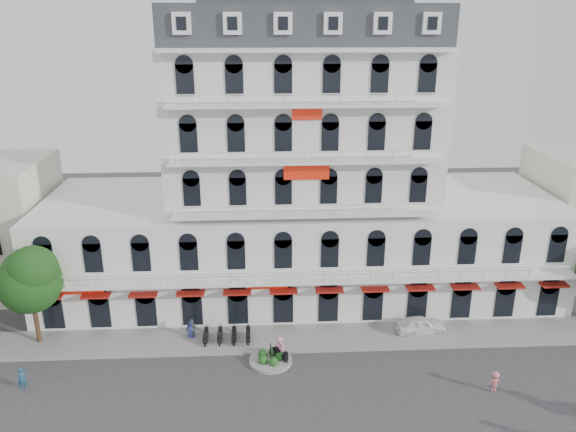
# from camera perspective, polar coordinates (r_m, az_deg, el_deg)

# --- Properties ---
(ground) EXTENTS (120.00, 120.00, 0.00)m
(ground) POSITION_cam_1_polar(r_m,az_deg,el_deg) (38.28, 3.21, -19.52)
(ground) COLOR #38383A
(ground) RESTS_ON ground
(sidewalk) EXTENTS (53.00, 4.00, 0.16)m
(sidewalk) POSITION_cam_1_polar(r_m,az_deg,el_deg) (45.52, 2.01, -12.26)
(sidewalk) COLOR gray
(sidewalk) RESTS_ON ground
(main_building) EXTENTS (45.00, 15.00, 25.80)m
(main_building) POSITION_cam_1_polar(r_m,az_deg,el_deg) (49.64, 1.27, 3.08)
(main_building) COLOR silver
(main_building) RESTS_ON ground
(traffic_island) EXTENTS (3.20, 3.20, 1.60)m
(traffic_island) POSITION_cam_1_polar(r_m,az_deg,el_deg) (42.78, -1.78, -14.31)
(traffic_island) COLOR gray
(traffic_island) RESTS_ON ground
(parked_scooter_row) EXTENTS (4.40, 1.80, 1.10)m
(parked_scooter_row) POSITION_cam_1_polar(r_m,az_deg,el_deg) (45.34, -6.19, -12.64)
(parked_scooter_row) COLOR black
(parked_scooter_row) RESTS_ON ground
(tree_west_inner) EXTENTS (4.76, 4.76, 8.25)m
(tree_west_inner) POSITION_cam_1_polar(r_m,az_deg,el_deg) (46.48, -24.78, -5.68)
(tree_west_inner) COLOR #382314
(tree_west_inner) RESTS_ON ground
(parked_car) EXTENTS (4.20, 2.09, 1.37)m
(parked_car) POSITION_cam_1_polar(r_m,az_deg,el_deg) (47.22, 13.29, -10.70)
(parked_car) COLOR white
(parked_car) RESTS_ON ground
(rider_center) EXTENTS (1.22, 1.39, 2.04)m
(rider_center) POSITION_cam_1_polar(r_m,az_deg,el_deg) (42.44, -0.84, -13.30)
(rider_center) COLOR black
(rider_center) RESTS_ON ground
(pedestrian_left) EXTENTS (0.79, 0.55, 1.55)m
(pedestrian_left) POSITION_cam_1_polar(r_m,az_deg,el_deg) (45.80, -9.84, -11.34)
(pedestrian_left) COLOR navy
(pedestrian_left) RESTS_ON ground
(pedestrian_mid) EXTENTS (1.10, 0.80, 1.73)m
(pedestrian_mid) POSITION_cam_1_polar(r_m,az_deg,el_deg) (45.74, -9.69, -11.24)
(pedestrian_mid) COLOR slate
(pedestrian_mid) RESTS_ON ground
(pedestrian_right) EXTENTS (1.02, 0.60, 1.55)m
(pedestrian_right) POSITION_cam_1_polar(r_m,az_deg,el_deg) (42.04, 20.25, -15.53)
(pedestrian_right) COLOR #CE6D74
(pedestrian_right) RESTS_ON ground
(pedestrian_far) EXTENTS (0.73, 0.65, 1.67)m
(pedestrian_far) POSITION_cam_1_polar(r_m,az_deg,el_deg) (43.75, -25.39, -14.71)
(pedestrian_far) COLOR navy
(pedestrian_far) RESTS_ON ground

